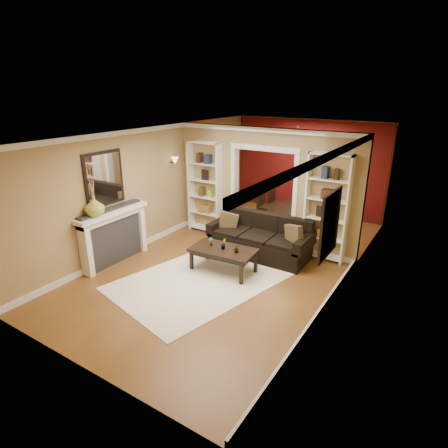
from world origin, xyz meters
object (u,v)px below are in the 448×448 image
Objects in this scene: bookshelf_right at (327,208)px; bookshelf_left at (205,188)px; sofa at (260,236)px; coffee_table at (223,260)px; fireplace at (115,237)px; dining_table at (292,215)px.

bookshelf_left is at bearing 180.00° from bookshelf_right.
bookshelf_left reaches higher than sofa.
fireplace reaches higher than coffee_table.
sofa is 3.09m from fireplace.
bookshelf_right reaches higher than fireplace.
coffee_table is at bearing -103.08° from sofa.
bookshelf_right is at bearing 43.52° from coffee_table.
coffee_table is at bearing 178.46° from dining_table.
bookshelf_right is (1.25, 0.58, 0.71)m from sofa.
bookshelf_right is (1.50, 1.67, 0.91)m from coffee_table.
sofa is 1.55m from bookshelf_right.
dining_table is (1.69, 1.66, -0.89)m from bookshelf_left.
bookshelf_right is 1.57× the size of dining_table.
fireplace is (-3.64, -2.53, -0.57)m from bookshelf_right.
dining_table is at bearing 130.30° from bookshelf_right.
fireplace reaches higher than dining_table.
bookshelf_left reaches higher than fireplace.
bookshelf_right is 1.35× the size of fireplace.
bookshelf_right is at bearing 34.80° from fireplace.
coffee_table is 0.88× the size of dining_table.
dining_table reaches higher than coffee_table.
bookshelf_right is at bearing 24.95° from sofa.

